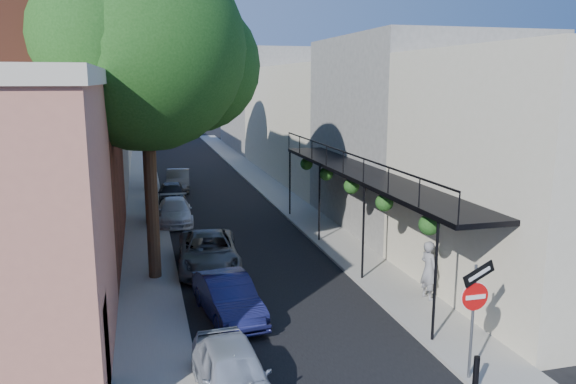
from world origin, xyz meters
TOP-DOWN VIEW (x-y plane):
  - road_surface at (0.00, 30.00)m, footprint 6.00×64.00m
  - sidewalk_left at (-4.00, 30.00)m, footprint 2.00×64.00m
  - sidewalk_right at (4.00, 30.00)m, footprint 2.00×64.00m
  - buildings_left at (-9.30, 28.76)m, footprint 10.10×59.10m
  - buildings_right at (8.99, 29.49)m, footprint 9.80×55.00m
  - sign_post at (3.16, 0.97)m, footprint 0.89×0.17m
  - bollard at (3.00, 0.50)m, footprint 0.14×0.14m
  - oak_near at (-3.37, 10.26)m, footprint 7.48×6.80m
  - oak_mid at (-3.42, 18.23)m, footprint 6.60×6.00m
  - oak_far at (-3.35, 27.27)m, footprint 7.70×7.00m
  - parked_car_a at (-2.34, 1.63)m, footprint 1.71×3.83m
  - parked_car_b at (-1.77, 6.11)m, footprint 1.85×4.01m
  - parked_car_c at (-1.80, 10.73)m, footprint 2.54×4.93m
  - parked_car_d at (-2.60, 18.15)m, footprint 1.75×4.09m
  - parked_car_e at (-2.51, 22.37)m, footprint 1.66×3.84m
  - parked_car_f at (-1.88, 26.60)m, footprint 1.72×4.17m
  - pedestrian at (4.60, 5.67)m, footprint 0.58×0.77m

SIDE VIEW (x-z plane):
  - road_surface at x=0.00m, z-range 0.00..0.01m
  - sidewalk_left at x=-4.00m, z-range 0.00..0.12m
  - sidewalk_right at x=4.00m, z-range 0.00..0.12m
  - bollard at x=3.00m, z-range 0.12..0.92m
  - parked_car_d at x=-2.60m, z-range 0.00..1.18m
  - parked_car_b at x=-1.77m, z-range 0.00..1.27m
  - parked_car_a at x=-2.34m, z-range 0.00..1.28m
  - parked_car_e at x=-2.51m, z-range 0.00..1.29m
  - parked_car_c at x=-1.80m, z-range 0.00..1.33m
  - parked_car_f at x=-1.88m, z-range 0.00..1.34m
  - pedestrian at x=4.60m, z-range 0.12..2.02m
  - sign_post at x=3.16m, z-range 0.54..3.53m
  - buildings_right at x=8.99m, z-range -0.58..9.42m
  - buildings_left at x=-9.30m, z-range -1.06..10.94m
  - oak_mid at x=-3.42m, z-range 1.96..12.16m
  - oak_near at x=-3.37m, z-range 2.17..13.59m
  - oak_far at x=-3.35m, z-range 2.31..14.21m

